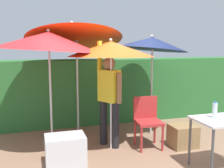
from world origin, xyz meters
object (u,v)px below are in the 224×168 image
at_px(crate_cardboard, 183,136).
at_px(bottle_water, 215,110).
at_px(umbrella_yellow, 74,32).
at_px(person_vendor, 109,95).
at_px(umbrella_navy, 49,41).
at_px(cooler_box, 65,150).
at_px(folding_table, 223,125).
at_px(umbrella_rainbow, 111,49).
at_px(chair_plastic, 147,119).
at_px(umbrella_orange, 152,44).

distance_m(crate_cardboard, bottle_water, 1.07).
bearing_deg(umbrella_yellow, person_vendor, -64.51).
height_order(umbrella_navy, cooler_box, umbrella_navy).
bearing_deg(person_vendor, folding_table, -45.57).
relative_size(umbrella_rainbow, cooler_box, 3.23).
bearing_deg(cooler_box, bottle_water, -18.56).
bearing_deg(umbrella_yellow, umbrella_navy, -127.53).
relative_size(umbrella_rainbow, umbrella_navy, 0.91).
xyz_separation_m(chair_plastic, folding_table, (0.67, -1.12, 0.16)).
relative_size(umbrella_orange, folding_table, 2.56).
height_order(cooler_box, bottle_water, bottle_water).
relative_size(umbrella_yellow, person_vendor, 1.34).
bearing_deg(umbrella_rainbow, person_vendor, 87.85).
relative_size(umbrella_rainbow, umbrella_yellow, 0.76).
bearing_deg(umbrella_navy, bottle_water, -33.86).
height_order(umbrella_yellow, crate_cardboard, umbrella_yellow).
xyz_separation_m(umbrella_rainbow, crate_cardboard, (1.25, -0.31, -1.54)).
relative_size(chair_plastic, folding_table, 1.11).
relative_size(person_vendor, crate_cardboard, 4.18).
distance_m(umbrella_rainbow, crate_cardboard, 2.01).
xyz_separation_m(umbrella_navy, folding_table, (2.31, -1.58, -1.20)).
xyz_separation_m(umbrella_rainbow, cooler_box, (-0.85, -0.44, -1.51)).
xyz_separation_m(person_vendor, cooler_box, (-0.85, -0.56, -0.70)).
relative_size(cooler_box, folding_table, 0.74).
xyz_separation_m(umbrella_orange, bottle_water, (0.23, -1.65, -0.96)).
xyz_separation_m(umbrella_yellow, person_vendor, (0.45, -0.95, -1.14)).
relative_size(folding_table, bottle_water, 3.33).
bearing_deg(umbrella_orange, umbrella_yellow, 159.21).
distance_m(umbrella_navy, cooler_box, 1.83).
height_order(chair_plastic, cooler_box, chair_plastic).
relative_size(cooler_box, crate_cardboard, 1.32).
distance_m(person_vendor, chair_plastic, 0.80).
bearing_deg(person_vendor, bottle_water, -45.59).
height_order(umbrella_rainbow, umbrella_yellow, umbrella_yellow).
relative_size(cooler_box, bottle_water, 2.47).
xyz_separation_m(umbrella_rainbow, folding_table, (1.32, -1.22, -1.07)).
relative_size(person_vendor, cooler_box, 3.17).
bearing_deg(umbrella_orange, chair_plastic, -119.77).
bearing_deg(umbrella_yellow, umbrella_orange, -20.79).
xyz_separation_m(umbrella_yellow, folding_table, (1.77, -2.29, -1.40)).
relative_size(person_vendor, chair_plastic, 2.11).
bearing_deg(umbrella_yellow, bottle_water, -52.64).
relative_size(umbrella_rainbow, bottle_water, 7.98).
relative_size(umbrella_yellow, chair_plastic, 2.84).
xyz_separation_m(crate_cardboard, folding_table, (0.07, -0.91, 0.47)).
height_order(umbrella_yellow, cooler_box, umbrella_yellow).
height_order(crate_cardboard, folding_table, folding_table).
relative_size(umbrella_rainbow, crate_cardboard, 4.26).
xyz_separation_m(umbrella_orange, umbrella_navy, (-2.00, -0.16, 0.03)).
distance_m(umbrella_orange, crate_cardboard, 1.85).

